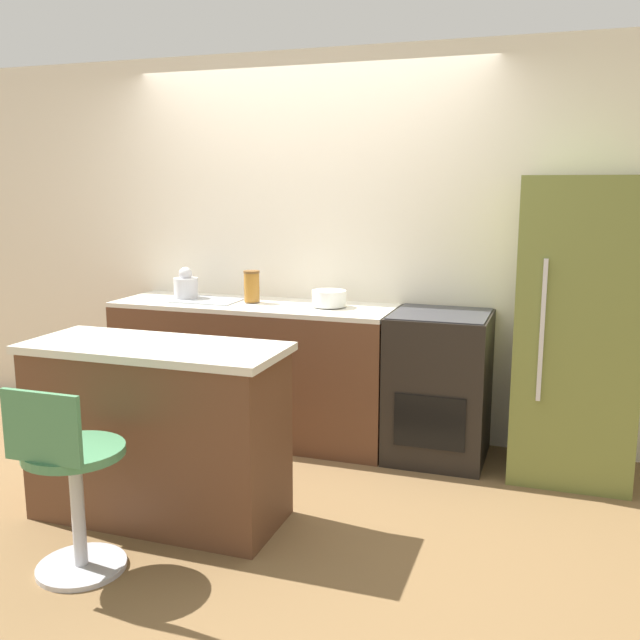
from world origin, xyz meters
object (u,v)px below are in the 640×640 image
(stool_chair, at_px, (71,483))
(mixing_bowl, at_px, (329,298))
(refrigerator, at_px, (577,330))
(oven_range, at_px, (439,386))
(kettle, at_px, (186,285))

(stool_chair, relative_size, mixing_bowl, 3.97)
(refrigerator, bearing_deg, stool_chair, -137.49)
(refrigerator, xyz_separation_m, stool_chair, (-2.09, -1.91, -0.45))
(oven_range, xyz_separation_m, refrigerator, (0.80, -0.01, 0.42))
(refrigerator, distance_m, kettle, 2.59)
(refrigerator, relative_size, mixing_bowl, 7.90)
(stool_chair, height_order, mixing_bowl, mixing_bowl)
(oven_range, height_order, kettle, kettle)
(refrigerator, distance_m, stool_chair, 2.87)
(stool_chair, bearing_deg, mixing_bowl, 74.14)
(refrigerator, distance_m, mixing_bowl, 1.54)
(stool_chair, xyz_separation_m, mixing_bowl, (0.55, 1.95, 0.56))
(refrigerator, relative_size, stool_chair, 1.99)
(stool_chair, height_order, kettle, kettle)
(oven_range, xyz_separation_m, mixing_bowl, (-0.74, 0.03, 0.52))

